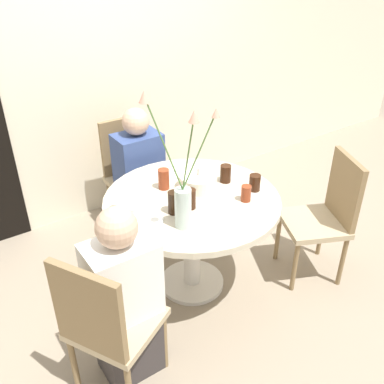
{
  "coord_description": "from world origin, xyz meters",
  "views": [
    {
      "loc": [
        -1.28,
        -1.87,
        2.08
      ],
      "look_at": [
        0.0,
        0.0,
        0.75
      ],
      "focal_mm": 40.0,
      "sensor_mm": 36.0,
      "label": 1
    }
  ],
  "objects_px": {
    "side_plate": "(146,219)",
    "drink_glass_2": "(255,183)",
    "flower_vase": "(182,191)",
    "chair_near_front": "(106,322)",
    "chair_right_flank": "(131,169)",
    "drink_glass_1": "(164,179)",
    "drink_glass_4": "(190,199)",
    "person_boy": "(125,302)",
    "person_guest": "(140,178)",
    "drink_glass_5": "(226,174)",
    "chair_far_back": "(326,212)",
    "drink_glass_0": "(246,193)",
    "birthday_cake": "(198,182)",
    "drink_glass_3": "(174,203)"
  },
  "relations": [
    {
      "from": "drink_glass_3",
      "to": "flower_vase",
      "type": "bearing_deg",
      "value": -104.83
    },
    {
      "from": "flower_vase",
      "to": "chair_near_front",
      "type": "bearing_deg",
      "value": -160.0
    },
    {
      "from": "chair_right_flank",
      "to": "drink_glass_1",
      "type": "distance_m",
      "value": 0.78
    },
    {
      "from": "chair_near_front",
      "to": "flower_vase",
      "type": "bearing_deg",
      "value": -98.81
    },
    {
      "from": "side_plate",
      "to": "drink_glass_2",
      "type": "height_order",
      "value": "drink_glass_2"
    },
    {
      "from": "chair_far_back",
      "to": "person_boy",
      "type": "bearing_deg",
      "value": -65.88
    },
    {
      "from": "side_plate",
      "to": "person_boy",
      "type": "distance_m",
      "value": 0.49
    },
    {
      "from": "drink_glass_3",
      "to": "drink_glass_1",
      "type": "bearing_deg",
      "value": 70.49
    },
    {
      "from": "flower_vase",
      "to": "drink_glass_0",
      "type": "distance_m",
      "value": 0.51
    },
    {
      "from": "person_guest",
      "to": "person_boy",
      "type": "distance_m",
      "value": 1.32
    },
    {
      "from": "chair_far_back",
      "to": "person_guest",
      "type": "height_order",
      "value": "person_guest"
    },
    {
      "from": "side_plate",
      "to": "drink_glass_5",
      "type": "distance_m",
      "value": 0.66
    },
    {
      "from": "side_plate",
      "to": "drink_glass_1",
      "type": "distance_m",
      "value": 0.38
    },
    {
      "from": "drink_glass_0",
      "to": "chair_near_front",
      "type": "bearing_deg",
      "value": -167.78
    },
    {
      "from": "drink_glass_4",
      "to": "flower_vase",
      "type": "bearing_deg",
      "value": -136.24
    },
    {
      "from": "chair_right_flank",
      "to": "drink_glass_1",
      "type": "bearing_deg",
      "value": -97.09
    },
    {
      "from": "chair_right_flank",
      "to": "flower_vase",
      "type": "xyz_separation_m",
      "value": [
        -0.25,
        -1.15,
        0.43
      ]
    },
    {
      "from": "chair_far_back",
      "to": "birthday_cake",
      "type": "relative_size",
      "value": 3.69
    },
    {
      "from": "drink_glass_0",
      "to": "drink_glass_1",
      "type": "xyz_separation_m",
      "value": [
        -0.33,
        0.41,
        0.02
      ]
    },
    {
      "from": "drink_glass_3",
      "to": "drink_glass_2",
      "type": "bearing_deg",
      "value": -6.62
    },
    {
      "from": "chair_right_flank",
      "to": "side_plate",
      "type": "bearing_deg",
      "value": -109.66
    },
    {
      "from": "drink_glass_4",
      "to": "drink_glass_5",
      "type": "distance_m",
      "value": 0.4
    },
    {
      "from": "drink_glass_1",
      "to": "drink_glass_3",
      "type": "relative_size",
      "value": 0.97
    },
    {
      "from": "chair_right_flank",
      "to": "drink_glass_1",
      "type": "xyz_separation_m",
      "value": [
        -0.12,
        -0.72,
        0.27
      ]
    },
    {
      "from": "person_guest",
      "to": "flower_vase",
      "type": "bearing_deg",
      "value": -104.11
    },
    {
      "from": "drink_glass_4",
      "to": "person_guest",
      "type": "xyz_separation_m",
      "value": [
        0.1,
        0.85,
        -0.27
      ]
    },
    {
      "from": "person_guest",
      "to": "birthday_cake",
      "type": "bearing_deg",
      "value": -83.96
    },
    {
      "from": "chair_far_back",
      "to": "birthday_cake",
      "type": "height_order",
      "value": "chair_far_back"
    },
    {
      "from": "drink_glass_3",
      "to": "drink_glass_5",
      "type": "distance_m",
      "value": 0.5
    },
    {
      "from": "drink_glass_1",
      "to": "drink_glass_4",
      "type": "distance_m",
      "value": 0.29
    },
    {
      "from": "drink_glass_4",
      "to": "person_boy",
      "type": "height_order",
      "value": "person_boy"
    },
    {
      "from": "flower_vase",
      "to": "drink_glass_4",
      "type": "relative_size",
      "value": 6.2
    },
    {
      "from": "chair_right_flank",
      "to": "birthday_cake",
      "type": "height_order",
      "value": "chair_right_flank"
    },
    {
      "from": "drink_glass_3",
      "to": "drink_glass_4",
      "type": "height_order",
      "value": "drink_glass_3"
    },
    {
      "from": "chair_far_back",
      "to": "flower_vase",
      "type": "height_order",
      "value": "flower_vase"
    },
    {
      "from": "chair_right_flank",
      "to": "birthday_cake",
      "type": "xyz_separation_m",
      "value": [
        0.07,
        -0.84,
        0.25
      ]
    },
    {
      "from": "chair_near_front",
      "to": "birthday_cake",
      "type": "bearing_deg",
      "value": -88.9
    },
    {
      "from": "person_boy",
      "to": "chair_right_flank",
      "type": "bearing_deg",
      "value": 61.45
    },
    {
      "from": "drink_glass_1",
      "to": "person_guest",
      "type": "height_order",
      "value": "person_guest"
    },
    {
      "from": "side_plate",
      "to": "drink_glass_2",
      "type": "relative_size",
      "value": 1.93
    },
    {
      "from": "drink_glass_0",
      "to": "person_guest",
      "type": "xyz_separation_m",
      "value": [
        -0.22,
        0.97,
        -0.26
      ]
    },
    {
      "from": "drink_glass_0",
      "to": "drink_glass_4",
      "type": "xyz_separation_m",
      "value": [
        -0.33,
        0.12,
        0.01
      ]
    },
    {
      "from": "drink_glass_2",
      "to": "person_guest",
      "type": "xyz_separation_m",
      "value": [
        -0.35,
        0.91,
        -0.26
      ]
    },
    {
      "from": "chair_near_front",
      "to": "flower_vase",
      "type": "distance_m",
      "value": 0.76
    },
    {
      "from": "flower_vase",
      "to": "drink_glass_1",
      "type": "height_order",
      "value": "flower_vase"
    },
    {
      "from": "chair_far_back",
      "to": "birthday_cake",
      "type": "xyz_separation_m",
      "value": [
        -0.73,
        0.47,
        0.25
      ]
    },
    {
      "from": "person_boy",
      "to": "drink_glass_1",
      "type": "bearing_deg",
      "value": 44.05
    },
    {
      "from": "chair_right_flank",
      "to": "chair_near_front",
      "type": "relative_size",
      "value": 1.0
    },
    {
      "from": "chair_far_back",
      "to": "drink_glass_4",
      "type": "bearing_deg",
      "value": -83.18
    },
    {
      "from": "drink_glass_1",
      "to": "person_boy",
      "type": "relative_size",
      "value": 0.13
    }
  ]
}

